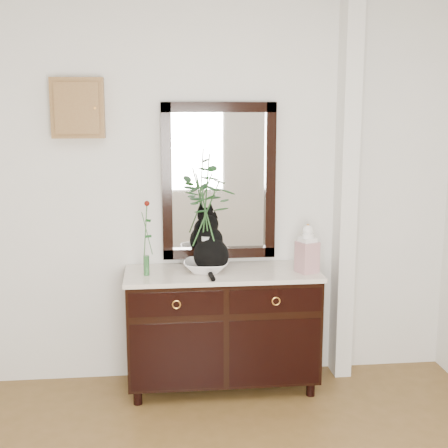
{
  "coord_description": "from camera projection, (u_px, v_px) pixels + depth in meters",
  "views": [
    {
      "loc": [
        -0.33,
        -2.37,
        1.98
      ],
      "look_at": [
        0.1,
        1.63,
        1.2
      ],
      "focal_mm": 50.0,
      "sensor_mm": 36.0,
      "label": 1
    }
  ],
  "objects": [
    {
      "name": "wall_mirror",
      "position": [
        219.0,
        182.0,
        4.38
      ],
      "size": [
        0.8,
        0.06,
        1.1
      ],
      "color": "black",
      "rests_on": "wall_back"
    },
    {
      "name": "sideboard",
      "position": [
        222.0,
        324.0,
        4.33
      ],
      "size": [
        1.33,
        0.52,
        0.82
      ],
      "color": "black",
      "rests_on": "ground"
    },
    {
      "name": "ginger_jar",
      "position": [
        307.0,
        248.0,
        4.22
      ],
      "size": [
        0.16,
        0.16,
        0.34
      ],
      "primitive_type": null,
      "rotation": [
        0.0,
        0.0,
        0.39
      ],
      "color": "silver",
      "rests_on": "sideboard"
    },
    {
      "name": "key_cabinet",
      "position": [
        78.0,
        108.0,
        4.16
      ],
      "size": [
        0.35,
        0.1,
        0.4
      ],
      "primitive_type": "cube",
      "color": "brown",
      "rests_on": "wall_back"
    },
    {
      "name": "cat",
      "position": [
        211.0,
        244.0,
        4.23
      ],
      "size": [
        0.29,
        0.35,
        0.39
      ],
      "primitive_type": null,
      "rotation": [
        0.0,
        0.0,
        0.05
      ],
      "color": "black",
      "rests_on": "sideboard"
    },
    {
      "name": "wall_back",
      "position": [
        205.0,
        194.0,
        4.4
      ],
      "size": [
        3.6,
        0.04,
        2.7
      ],
      "primitive_type": "cube",
      "color": "white",
      "rests_on": "ground"
    },
    {
      "name": "bud_vase_rose",
      "position": [
        146.0,
        238.0,
        4.12
      ],
      "size": [
        0.07,
        0.07,
        0.51
      ],
      "primitive_type": null,
      "rotation": [
        0.0,
        0.0,
        -0.06
      ],
      "color": "#2E6433",
      "rests_on": "sideboard"
    },
    {
      "name": "lotus_bowl",
      "position": [
        206.0,
        266.0,
        4.25
      ],
      "size": [
        0.35,
        0.35,
        0.08
      ],
      "primitive_type": "imported",
      "rotation": [
        0.0,
        0.0,
        -0.14
      ],
      "color": "white",
      "rests_on": "sideboard"
    },
    {
      "name": "pilaster",
      "position": [
        346.0,
        194.0,
        4.43
      ],
      "size": [
        0.12,
        0.2,
        2.7
      ],
      "primitive_type": "cube",
      "color": "white",
      "rests_on": "ground"
    },
    {
      "name": "vase_branches",
      "position": [
        206.0,
        211.0,
        4.17
      ],
      "size": [
        0.49,
        0.49,
        0.8
      ],
      "primitive_type": null,
      "rotation": [
        0.0,
        0.0,
        -0.36
      ],
      "color": "silver",
      "rests_on": "lotus_bowl"
    }
  ]
}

